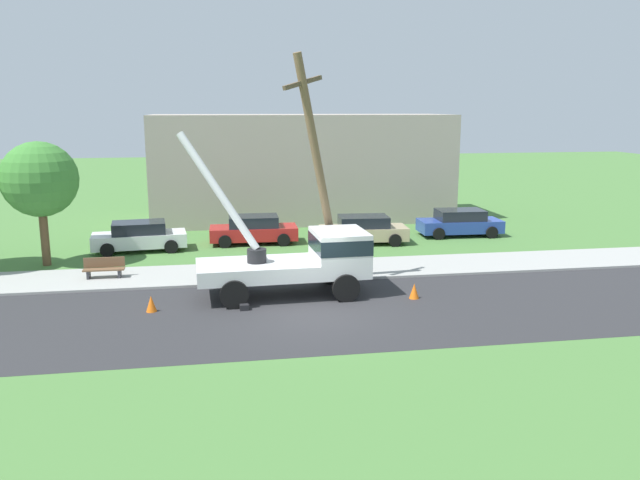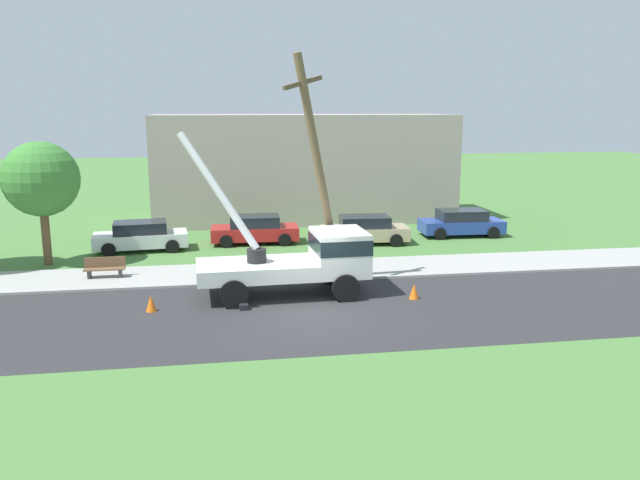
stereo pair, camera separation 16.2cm
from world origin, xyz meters
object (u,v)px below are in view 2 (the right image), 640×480
at_px(traffic_cone_behind, 151,303).
at_px(parked_sedan_red, 255,230).
at_px(roadside_tree_near, 41,180).
at_px(traffic_cone_ahead, 414,291).
at_px(parked_sedan_tan, 365,230).
at_px(parked_sedan_blue, 461,223).
at_px(utility_truck, 305,257).
at_px(parked_sedan_white, 141,236).
at_px(park_bench, 105,268).
at_px(leaning_utility_pole, 319,169).

xyz_separation_m(traffic_cone_behind, parked_sedan_red, (4.17, 10.60, 0.43)).
bearing_deg(roadside_tree_near, parked_sedan_red, 18.50).
bearing_deg(parked_sedan_red, roadside_tree_near, -161.50).
relative_size(traffic_cone_ahead, traffic_cone_behind, 1.00).
xyz_separation_m(parked_sedan_tan, parked_sedan_blue, (5.61, 1.11, 0.00)).
xyz_separation_m(parked_sedan_tan, roadside_tree_near, (-14.81, -2.14, 3.06)).
distance_m(utility_truck, traffic_cone_ahead, 4.17).
bearing_deg(traffic_cone_behind, parked_sedan_blue, 35.06).
distance_m(utility_truck, traffic_cone_behind, 5.71).
bearing_deg(parked_sedan_white, parked_sedan_blue, 3.38).
bearing_deg(utility_truck, parked_sedan_red, 97.85).
height_order(traffic_cone_behind, park_bench, park_bench).
distance_m(leaning_utility_pole, roadside_tree_near, 12.36).
bearing_deg(utility_truck, parked_sedan_white, 128.77).
distance_m(utility_truck, parked_sedan_white, 10.96).
bearing_deg(park_bench, traffic_cone_ahead, -21.55).
relative_size(utility_truck, parked_sedan_blue, 1.53).
xyz_separation_m(traffic_cone_behind, parked_sedan_white, (-1.39, 9.75, 0.43)).
height_order(traffic_cone_ahead, parked_sedan_tan, parked_sedan_tan).
relative_size(traffic_cone_behind, roadside_tree_near, 0.10).
relative_size(parked_sedan_white, parked_sedan_red, 1.02).
distance_m(parked_sedan_tan, park_bench, 12.96).
distance_m(parked_sedan_red, roadside_tree_near, 10.27).
bearing_deg(park_bench, parked_sedan_white, 80.90).
distance_m(park_bench, roadside_tree_near, 5.31).
bearing_deg(parked_sedan_tan, park_bench, -156.80).
bearing_deg(roadside_tree_near, utility_truck, -30.62).
height_order(utility_truck, parked_sedan_blue, utility_truck).
bearing_deg(utility_truck, leaning_utility_pole, 61.82).
bearing_deg(traffic_cone_behind, roadside_tree_near, 124.39).
relative_size(utility_truck, parked_sedan_white, 1.50).
xyz_separation_m(leaning_utility_pole, traffic_cone_behind, (-6.20, -2.59, -4.25)).
bearing_deg(parked_sedan_tan, parked_sedan_blue, 11.18).
height_order(utility_truck, park_bench, utility_truck).
bearing_deg(park_bench, leaning_utility_pole, -12.90).
relative_size(parked_sedan_tan, roadside_tree_near, 0.83).
height_order(parked_sedan_white, parked_sedan_red, same).
height_order(parked_sedan_white, parked_sedan_blue, same).
height_order(park_bench, roadside_tree_near, roadside_tree_near).
distance_m(utility_truck, parked_sedan_tan, 9.43).
bearing_deg(parked_sedan_red, utility_truck, -82.15).
height_order(traffic_cone_behind, roadside_tree_near, roadside_tree_near).
relative_size(traffic_cone_ahead, park_bench, 0.35).
height_order(parked_sedan_tan, parked_sedan_blue, same).
distance_m(utility_truck, roadside_tree_near, 12.53).
bearing_deg(parked_sedan_blue, parked_sedan_red, -179.31).
height_order(utility_truck, leaning_utility_pole, leaning_utility_pole).
bearing_deg(parked_sedan_blue, parked_sedan_white, -176.62).
height_order(traffic_cone_ahead, roadside_tree_near, roadside_tree_near).
bearing_deg(parked_sedan_tan, traffic_cone_ahead, -92.39).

